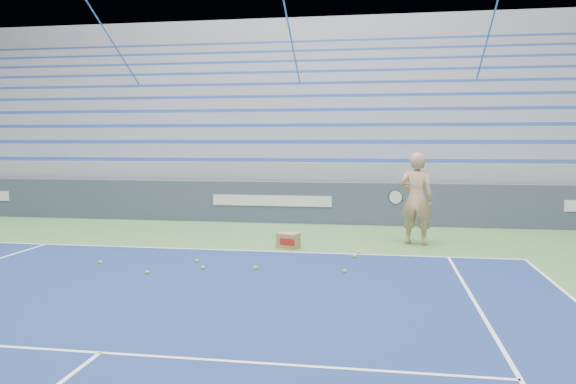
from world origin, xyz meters
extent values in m
cube|color=white|center=(0.00, 11.88, 0.01)|extent=(10.97, 0.05, 0.00)
cube|color=white|center=(0.00, 6.40, 0.01)|extent=(8.23, 0.05, 0.00)
cube|color=#3C445B|center=(0.00, 15.88, 0.55)|extent=(30.00, 0.30, 1.10)
cube|color=white|center=(0.00, 15.72, 0.60)|extent=(3.20, 0.02, 0.28)
cube|color=#999BA1|center=(0.00, 20.43, 0.55)|extent=(30.00, 8.50, 1.10)
cube|color=#999BA1|center=(0.00, 20.43, 1.35)|extent=(30.00, 8.50, 0.50)
cube|color=#2D51A4|center=(0.00, 16.56, 1.66)|extent=(29.60, 0.42, 0.11)
cube|color=#999BA1|center=(0.00, 20.86, 1.85)|extent=(30.00, 7.65, 0.50)
cube|color=#2D51A4|center=(0.00, 17.41, 2.16)|extent=(29.60, 0.42, 0.11)
cube|color=#999BA1|center=(0.00, 21.28, 2.35)|extent=(30.00, 6.80, 0.50)
cube|color=#2D51A4|center=(0.00, 18.26, 2.66)|extent=(29.60, 0.42, 0.11)
cube|color=#999BA1|center=(0.00, 21.71, 2.85)|extent=(30.00, 5.95, 0.50)
cube|color=#2D51A4|center=(0.00, 19.11, 3.16)|extent=(29.60, 0.42, 0.11)
cube|color=#999BA1|center=(0.00, 22.13, 3.35)|extent=(30.00, 5.10, 0.50)
cube|color=#2D51A4|center=(0.00, 19.96, 3.66)|extent=(29.60, 0.42, 0.11)
cube|color=#999BA1|center=(0.00, 22.56, 3.85)|extent=(30.00, 4.25, 0.50)
cube|color=#2D51A4|center=(0.00, 20.81, 4.15)|extent=(29.60, 0.42, 0.11)
cube|color=#999BA1|center=(0.00, 22.98, 4.35)|extent=(30.00, 3.40, 0.50)
cube|color=#2D51A4|center=(0.00, 21.66, 4.65)|extent=(29.60, 0.42, 0.11)
cube|color=#999BA1|center=(0.00, 23.41, 4.85)|extent=(30.00, 2.55, 0.50)
cube|color=#2D51A4|center=(0.00, 22.51, 5.15)|extent=(29.60, 0.42, 0.11)
cube|color=#999BA1|center=(0.00, 23.84, 5.35)|extent=(30.00, 1.70, 0.50)
cube|color=#2D51A4|center=(0.00, 23.36, 5.65)|extent=(29.60, 0.42, 0.11)
cube|color=#999BA1|center=(0.00, 24.26, 5.85)|extent=(30.00, 0.85, 0.50)
cube|color=#2D51A4|center=(0.00, 24.21, 6.15)|extent=(29.60, 0.42, 0.11)
cube|color=#999BA1|center=(0.00, 24.98, 3.65)|extent=(31.00, 0.40, 7.30)
cylinder|color=#2D5D9E|center=(-6.00, 20.43, 4.60)|extent=(0.05, 8.53, 5.04)
cylinder|color=#2D5D9E|center=(0.00, 20.43, 4.60)|extent=(0.05, 8.53, 5.04)
cylinder|color=#2D5D9E|center=(6.00, 20.43, 4.60)|extent=(0.05, 8.53, 5.04)
imported|color=tan|center=(3.59, 13.21, 0.97)|extent=(0.81, 0.63, 1.95)
cylinder|color=black|center=(3.24, 12.96, 0.95)|extent=(0.12, 0.27, 0.08)
cylinder|color=beige|center=(3.14, 12.68, 1.05)|extent=(0.29, 0.16, 0.28)
torus|color=black|center=(3.14, 12.68, 1.05)|extent=(0.31, 0.18, 0.30)
cube|color=#9F774D|center=(1.00, 12.34, 0.16)|extent=(0.49, 0.43, 0.31)
cube|color=#B21E19|center=(1.00, 12.18, 0.16)|extent=(0.32, 0.12, 0.14)
sphere|color=#C0E22E|center=(2.43, 11.99, 0.03)|extent=(0.07, 0.07, 0.07)
sphere|color=#C0E22E|center=(-0.92, 9.74, 0.03)|extent=(0.07, 0.07, 0.07)
sphere|color=#C0E22E|center=(-0.40, 10.72, 0.03)|extent=(0.07, 0.07, 0.07)
sphere|color=#C0E22E|center=(2.27, 10.34, 0.03)|extent=(0.07, 0.07, 0.07)
sphere|color=#C0E22E|center=(2.38, 11.58, 0.03)|extent=(0.07, 0.07, 0.07)
sphere|color=#C0E22E|center=(0.75, 10.36, 0.03)|extent=(0.07, 0.07, 0.07)
sphere|color=#C0E22E|center=(-0.13, 10.22, 0.03)|extent=(0.07, 0.07, 0.07)
sphere|color=#C0E22E|center=(-2.07, 10.33, 0.03)|extent=(0.07, 0.07, 0.07)
camera|label=1|loc=(2.81, 1.19, 2.19)|focal=35.00mm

